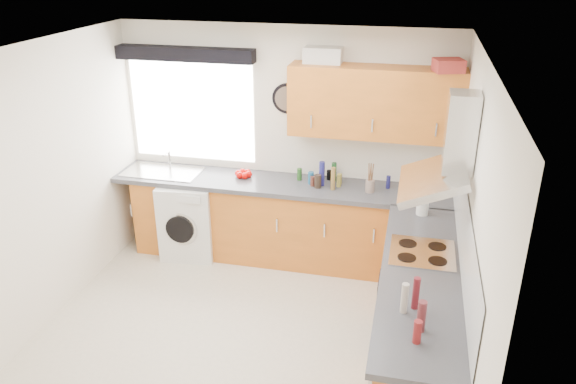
% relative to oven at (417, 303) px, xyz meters
% --- Properties ---
extents(ground_plane, '(3.60, 3.60, 0.00)m').
position_rel_oven_xyz_m(ground_plane, '(-1.50, -0.30, -0.42)').
color(ground_plane, beige).
extents(ceiling, '(3.60, 3.60, 0.02)m').
position_rel_oven_xyz_m(ceiling, '(-1.50, -0.30, 2.08)').
color(ceiling, white).
rests_on(ceiling, wall_back).
extents(wall_back, '(3.60, 0.02, 2.50)m').
position_rel_oven_xyz_m(wall_back, '(-1.50, 1.50, 0.82)').
color(wall_back, silver).
rests_on(wall_back, ground_plane).
extents(wall_front, '(3.60, 0.02, 2.50)m').
position_rel_oven_xyz_m(wall_front, '(-1.50, -2.10, 0.82)').
color(wall_front, silver).
rests_on(wall_front, ground_plane).
extents(wall_left, '(0.02, 3.60, 2.50)m').
position_rel_oven_xyz_m(wall_left, '(-3.30, -0.30, 0.82)').
color(wall_left, silver).
rests_on(wall_left, ground_plane).
extents(wall_right, '(0.02, 3.60, 2.50)m').
position_rel_oven_xyz_m(wall_right, '(0.30, -0.30, 0.82)').
color(wall_right, silver).
rests_on(wall_right, ground_plane).
extents(window, '(1.40, 0.02, 1.10)m').
position_rel_oven_xyz_m(window, '(-2.55, 1.49, 1.12)').
color(window, silver).
rests_on(window, wall_back).
extents(window_blind, '(1.50, 0.18, 0.14)m').
position_rel_oven_xyz_m(window_blind, '(-2.55, 1.40, 1.76)').
color(window_blind, black).
rests_on(window_blind, wall_back).
extents(splashback, '(0.01, 3.00, 0.54)m').
position_rel_oven_xyz_m(splashback, '(0.29, 0.00, 0.75)').
color(splashback, white).
rests_on(splashback, wall_right).
extents(base_cab_back, '(3.00, 0.58, 0.86)m').
position_rel_oven_xyz_m(base_cab_back, '(-1.60, 1.21, 0.01)').
color(base_cab_back, '#A5561A').
rests_on(base_cab_back, ground_plane).
extents(base_cab_corner, '(0.60, 0.60, 0.86)m').
position_rel_oven_xyz_m(base_cab_corner, '(0.00, 1.20, 0.01)').
color(base_cab_corner, '#A5561A').
rests_on(base_cab_corner, ground_plane).
extents(base_cab_right, '(0.58, 2.10, 0.86)m').
position_rel_oven_xyz_m(base_cab_right, '(0.01, -0.15, 0.01)').
color(base_cab_right, '#A5561A').
rests_on(base_cab_right, ground_plane).
extents(worktop_back, '(3.60, 0.62, 0.05)m').
position_rel_oven_xyz_m(worktop_back, '(-1.50, 1.20, 0.46)').
color(worktop_back, '#333337').
rests_on(worktop_back, base_cab_back).
extents(worktop_right, '(0.62, 2.42, 0.05)m').
position_rel_oven_xyz_m(worktop_right, '(0.00, -0.30, 0.46)').
color(worktop_right, '#333337').
rests_on(worktop_right, base_cab_right).
extents(sink, '(0.84, 0.46, 0.10)m').
position_rel_oven_xyz_m(sink, '(-2.83, 1.20, 0.52)').
color(sink, '#BBBBBB').
rests_on(sink, worktop_back).
extents(oven, '(0.56, 0.58, 0.85)m').
position_rel_oven_xyz_m(oven, '(0.00, 0.00, 0.00)').
color(oven, black).
rests_on(oven, ground_plane).
extents(hob_plate, '(0.52, 0.52, 0.01)m').
position_rel_oven_xyz_m(hob_plate, '(0.00, 0.00, 0.49)').
color(hob_plate, '#BBBBBB').
rests_on(hob_plate, worktop_right).
extents(extractor_hood, '(0.52, 0.78, 0.66)m').
position_rel_oven_xyz_m(extractor_hood, '(0.10, -0.00, 1.34)').
color(extractor_hood, '#BBBBBB').
rests_on(extractor_hood, wall_right).
extents(upper_cabinets, '(1.70, 0.35, 0.70)m').
position_rel_oven_xyz_m(upper_cabinets, '(-0.55, 1.32, 1.38)').
color(upper_cabinets, '#A5561A').
rests_on(upper_cabinets, wall_back).
extents(washing_machine, '(0.64, 0.63, 0.86)m').
position_rel_oven_xyz_m(washing_machine, '(-2.50, 1.10, 0.00)').
color(washing_machine, silver).
rests_on(washing_machine, ground_plane).
extents(wall_clock, '(0.33, 0.04, 0.33)m').
position_rel_oven_xyz_m(wall_clock, '(-1.48, 1.48, 1.32)').
color(wall_clock, black).
rests_on(wall_clock, wall_back).
extents(casserole, '(0.37, 0.27, 0.16)m').
position_rel_oven_xyz_m(casserole, '(-1.09, 1.42, 1.80)').
color(casserole, silver).
rests_on(casserole, upper_cabinets).
extents(storage_box, '(0.31, 0.28, 0.12)m').
position_rel_oven_xyz_m(storage_box, '(0.10, 1.22, 1.78)').
color(storage_box, '#A12D28').
rests_on(storage_box, upper_cabinets).
extents(utensil_pot, '(0.11, 0.11, 0.13)m').
position_rel_oven_xyz_m(utensil_pot, '(-0.54, 1.17, 0.55)').
color(utensil_pot, '#7D665B').
rests_on(utensil_pot, worktop_back).
extents(kitchen_roll, '(0.12, 0.12, 0.24)m').
position_rel_oven_xyz_m(kitchen_roll, '(-0.01, 0.75, 0.61)').
color(kitchen_roll, silver).
rests_on(kitchen_roll, worktop_right).
extents(tomato_cluster, '(0.19, 0.19, 0.07)m').
position_rel_oven_xyz_m(tomato_cluster, '(-1.91, 1.26, 0.52)').
color(tomato_cluster, '#CC0502').
rests_on(tomato_cluster, worktop_back).
extents(jar_0, '(0.06, 0.06, 0.26)m').
position_rel_oven_xyz_m(jar_0, '(-1.05, 1.23, 0.61)').
color(jar_0, navy).
rests_on(jar_0, worktop_back).
extents(jar_1, '(0.05, 0.05, 0.10)m').
position_rel_oven_xyz_m(jar_1, '(-1.13, 1.19, 0.54)').
color(jar_1, '#4B231A').
rests_on(jar_1, worktop_back).
extents(jar_2, '(0.04, 0.04, 0.12)m').
position_rel_oven_xyz_m(jar_2, '(-1.07, 1.37, 0.55)').
color(jar_2, '#201750').
rests_on(jar_2, worktop_back).
extents(jar_3, '(0.07, 0.07, 0.14)m').
position_rel_oven_xyz_m(jar_3, '(-1.07, 1.15, 0.56)').
color(jar_3, black).
rests_on(jar_3, worktop_back).
extents(jar_4, '(0.04, 0.04, 0.12)m').
position_rel_oven_xyz_m(jar_4, '(-0.87, 1.30, 0.54)').
color(jar_4, olive).
rests_on(jar_4, worktop_back).
extents(jar_5, '(0.04, 0.04, 0.13)m').
position_rel_oven_xyz_m(jar_5, '(-0.87, 1.23, 0.55)').
color(jar_5, olive).
rests_on(jar_5, worktop_back).
extents(jar_6, '(0.05, 0.05, 0.20)m').
position_rel_oven_xyz_m(jar_6, '(-0.94, 1.37, 0.59)').
color(jar_6, '#1B4E21').
rests_on(jar_6, worktop_back).
extents(jar_7, '(0.05, 0.05, 0.24)m').
position_rel_oven_xyz_m(jar_7, '(-0.91, 1.14, 0.61)').
color(jar_7, brown).
rests_on(jar_7, worktop_back).
extents(jar_8, '(0.05, 0.05, 0.10)m').
position_rel_oven_xyz_m(jar_8, '(-0.99, 1.40, 0.54)').
color(jar_8, black).
rests_on(jar_8, worktop_back).
extents(jar_9, '(0.06, 0.06, 0.13)m').
position_rel_oven_xyz_m(jar_9, '(-1.16, 1.24, 0.55)').
color(jar_9, navy).
rests_on(jar_9, worktop_back).
extents(jar_10, '(0.04, 0.04, 0.13)m').
position_rel_oven_xyz_m(jar_10, '(-0.36, 1.31, 0.55)').
color(jar_10, '#151547').
rests_on(jar_10, worktop_back).
extents(jar_11, '(0.05, 0.05, 0.13)m').
position_rel_oven_xyz_m(jar_11, '(-1.30, 1.32, 0.55)').
color(jar_11, '#1F4719').
rests_on(jar_11, worktop_back).
extents(bottle_0, '(0.05, 0.05, 0.16)m').
position_rel_oven_xyz_m(bottle_0, '(-0.02, -1.15, 0.57)').
color(bottle_0, maroon).
rests_on(bottle_0, worktop_right).
extents(bottle_1, '(0.05, 0.05, 0.22)m').
position_rel_oven_xyz_m(bottle_1, '(-0.12, -0.84, 0.60)').
color(bottle_1, '#A69A8E').
rests_on(bottle_1, worktop_right).
extents(bottle_2, '(0.05, 0.05, 0.24)m').
position_rel_oven_xyz_m(bottle_2, '(-0.04, -0.78, 0.61)').
color(bottle_2, '#581219').
rests_on(bottle_2, worktop_right).
extents(bottle_3, '(0.06, 0.06, 0.22)m').
position_rel_oven_xyz_m(bottle_3, '(-0.00, -1.03, 0.60)').
color(bottle_3, '#551E22').
rests_on(bottle_3, worktop_right).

